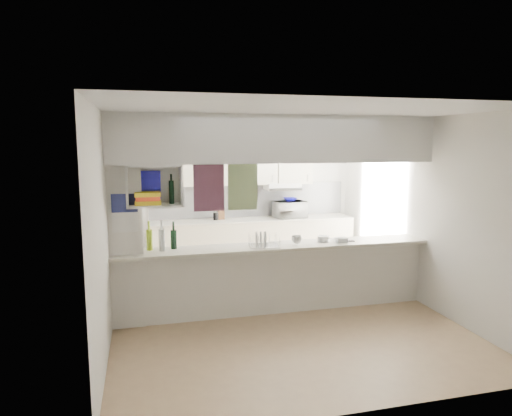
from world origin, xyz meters
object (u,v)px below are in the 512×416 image
object	(u,v)px
bowl	(290,199)
dish_rack	(264,240)
microwave	(290,209)
wine_bottles	(156,240)

from	to	relation	value
bowl	dish_rack	world-z (taller)	bowl
microwave	dish_rack	xyz separation A→B (m)	(-1.06, -2.12, -0.07)
microwave	bowl	distance (m)	0.18
bowl	wine_bottles	xyz separation A→B (m)	(-2.43, -2.01, -0.19)
bowl	microwave	bearing A→B (deg)	-135.53
microwave	bowl	size ratio (longest dim) A/B	2.22
microwave	wine_bottles	bearing A→B (deg)	29.83
microwave	dish_rack	world-z (taller)	microwave
dish_rack	wine_bottles	size ratio (longest dim) A/B	0.80
microwave	wine_bottles	xyz separation A→B (m)	(-2.42, -2.00, -0.01)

